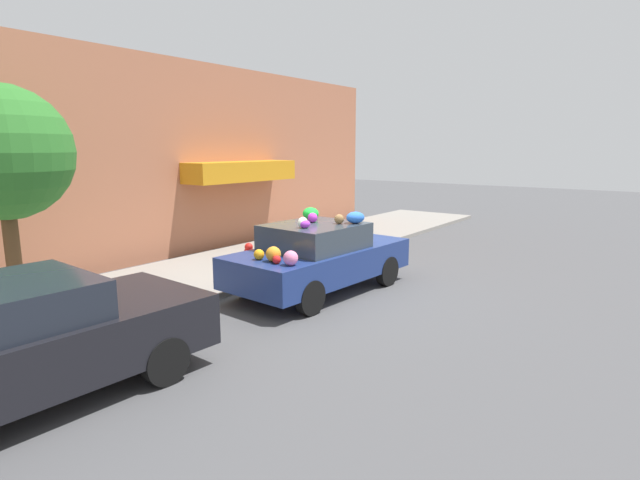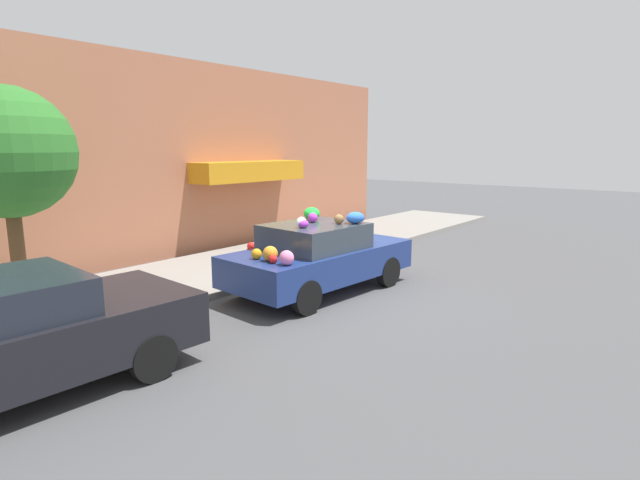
{
  "view_description": "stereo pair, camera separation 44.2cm",
  "coord_description": "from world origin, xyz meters",
  "views": [
    {
      "loc": [
        -7.8,
        -5.85,
        2.86
      ],
      "look_at": [
        0.0,
        -0.11,
        1.04
      ],
      "focal_mm": 28.0,
      "sensor_mm": 36.0,
      "label": 1
    },
    {
      "loc": [
        -7.53,
        -6.2,
        2.86
      ],
      "look_at": [
        0.0,
        -0.11,
        1.04
      ],
      "focal_mm": 28.0,
      "sensor_mm": 36.0,
      "label": 2
    }
  ],
  "objects": [
    {
      "name": "building_facade",
      "position": [
        0.14,
        4.91,
        2.51
      ],
      "size": [
        18.0,
        1.2,
        5.07
      ],
      "color": "#B26B4C",
      "rests_on": "ground"
    },
    {
      "name": "street_tree",
      "position": [
        -4.3,
        3.08,
        2.75
      ],
      "size": [
        2.19,
        2.19,
        3.74
      ],
      "color": "brown",
      "rests_on": "sidewalk_curb"
    },
    {
      "name": "fire_hydrant",
      "position": [
        -0.21,
        1.65,
        0.46
      ],
      "size": [
        0.2,
        0.2,
        0.7
      ],
      "color": "red",
      "rests_on": "sidewalk_curb"
    },
    {
      "name": "ground_plane",
      "position": [
        0.0,
        0.0,
        0.0
      ],
      "size": [
        60.0,
        60.0,
        0.0
      ],
      "primitive_type": "plane",
      "color": "#4C4C4F"
    },
    {
      "name": "sidewalk_curb",
      "position": [
        0.0,
        2.7,
        0.06
      ],
      "size": [
        24.0,
        3.2,
        0.12
      ],
      "color": "gray",
      "rests_on": "ground"
    },
    {
      "name": "art_car",
      "position": [
        -0.04,
        -0.11,
        0.73
      ],
      "size": [
        4.04,
        2.0,
        1.64
      ],
      "rotation": [
        0.0,
        0.0,
        -0.06
      ],
      "color": "navy",
      "rests_on": "ground"
    },
    {
      "name": "parked_car_plain",
      "position": [
        -5.63,
        -0.06,
        0.74
      ],
      "size": [
        4.29,
        2.05,
        1.42
      ],
      "rotation": [
        0.0,
        0.0,
        -0.05
      ],
      "color": "black",
      "rests_on": "ground"
    }
  ]
}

